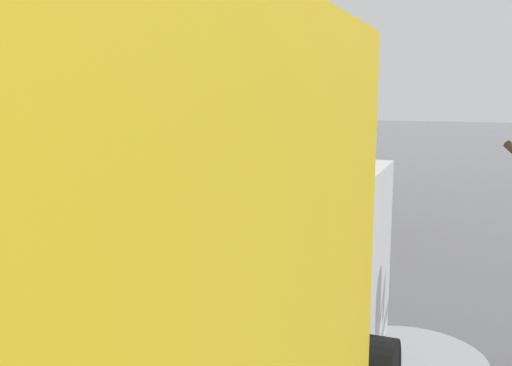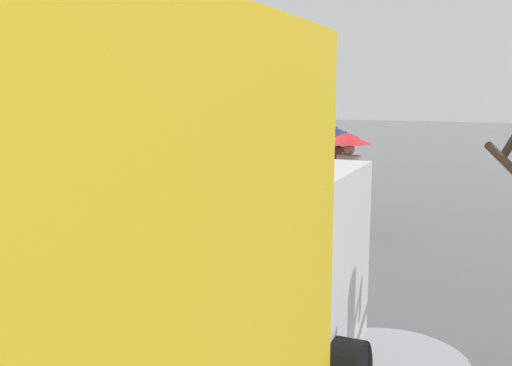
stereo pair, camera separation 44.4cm
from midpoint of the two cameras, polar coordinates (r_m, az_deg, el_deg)
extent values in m
plane|color=#5B5B5E|center=(12.32, 1.65, -4.69)|extent=(90.00, 90.00, 0.00)
cylinder|color=#999BA0|center=(6.88, 13.08, -16.61)|extent=(1.75, 1.75, 0.01)
cylinder|color=#ADAFB5|center=(9.50, -10.42, -9.12)|extent=(1.96, 1.96, 0.01)
cube|color=white|center=(14.59, -9.95, 1.61)|extent=(1.98, 5.21, 1.40)
cube|color=white|center=(16.18, -6.86, 6.42)|extent=(1.85, 1.41, 0.84)
cube|color=black|center=(16.89, -5.77, 3.82)|extent=(1.66, 0.07, 0.63)
cube|color=#232326|center=(17.06, -5.65, 0.31)|extent=(1.96, 0.17, 0.24)
cylinder|color=black|center=(16.56, -10.23, 0.06)|extent=(0.24, 0.72, 0.72)
cylinder|color=black|center=(15.72, -3.94, -0.30)|extent=(0.24, 0.72, 0.72)
cylinder|color=black|center=(13.86, -16.61, -1.98)|extent=(0.24, 0.72, 0.72)
cylinder|color=black|center=(12.85, -9.41, -2.59)|extent=(0.24, 0.72, 0.72)
cube|color=silver|center=(5.51, -1.85, -7.65)|extent=(2.27, 1.89, 1.80)
cube|color=black|center=(6.26, 1.40, -2.59)|extent=(1.98, 0.14, 0.81)
cylinder|color=black|center=(6.00, -14.74, -15.72)|extent=(0.34, 0.97, 0.96)
cube|color=red|center=(12.29, 1.74, -1.86)|extent=(0.73, 0.88, 0.56)
cube|color=red|center=(12.39, 1.73, -3.95)|extent=(0.66, 0.80, 0.04)
cylinder|color=red|center=(12.64, 1.71, 0.29)|extent=(0.56, 0.22, 0.04)
sphere|color=black|center=(12.12, 2.75, -4.69)|extent=(0.10, 0.10, 0.10)
sphere|color=black|center=(12.11, 0.78, -4.69)|extent=(0.10, 0.10, 0.10)
sphere|color=black|center=(12.71, 2.64, -4.03)|extent=(0.10, 0.10, 0.10)
sphere|color=black|center=(12.71, 0.76, -4.03)|extent=(0.10, 0.10, 0.10)
cylinder|color=red|center=(12.18, 1.38, -1.49)|extent=(0.15, 0.29, 0.69)
cube|color=#515156|center=(12.98, -1.07, -3.00)|extent=(0.63, 0.71, 0.03)
cylinder|color=#515156|center=(13.15, -0.04, -0.39)|extent=(0.04, 0.04, 1.10)
cylinder|color=#515156|center=(13.18, -1.95, -0.37)|extent=(0.04, 0.04, 1.10)
cylinder|color=black|center=(13.28, 0.05, -3.22)|extent=(0.10, 0.21, 0.20)
cylinder|color=black|center=(13.31, -2.02, -3.19)|extent=(0.10, 0.21, 0.20)
cube|color=tan|center=(12.93, -1.07, -2.11)|extent=(0.58, 0.59, 0.38)
cube|color=tan|center=(12.86, -1.08, -0.47)|extent=(0.57, 0.54, 0.37)
cylinder|color=black|center=(11.44, -2.63, -3.70)|extent=(0.18, 0.18, 0.82)
cylinder|color=black|center=(11.59, -2.05, -3.51)|extent=(0.18, 0.18, 0.82)
cube|color=#473323|center=(11.36, -2.36, 0.48)|extent=(0.38, 0.50, 0.84)
sphere|color=brown|center=(11.29, -2.38, 3.19)|extent=(0.22, 0.22, 0.22)
cylinder|color=#473323|center=(11.16, -3.14, 0.05)|extent=(0.10, 0.10, 0.55)
cylinder|color=#473323|center=(11.48, -1.93, 1.69)|extent=(0.32, 0.17, 0.50)
cylinder|color=#333338|center=(11.39, -2.08, 2.43)|extent=(0.02, 0.02, 0.86)
cone|color=yellow|center=(11.35, -2.09, 4.34)|extent=(1.04, 1.04, 0.22)
sphere|color=#333338|center=(11.34, -2.10, 4.99)|extent=(0.04, 0.04, 0.04)
cylinder|color=black|center=(12.00, 8.46, -3.17)|extent=(0.18, 0.18, 0.82)
cylinder|color=black|center=(12.11, 7.69, -3.03)|extent=(0.18, 0.18, 0.82)
cube|color=#B2A899|center=(11.91, 8.17, 0.80)|extent=(0.52, 0.44, 0.84)
sphere|color=tan|center=(11.84, 8.23, 3.39)|extent=(0.22, 0.22, 0.22)
cylinder|color=#B2A899|center=(11.76, 9.18, 0.43)|extent=(0.10, 0.10, 0.55)
cylinder|color=#B2A899|center=(11.97, 7.44, 1.93)|extent=(0.22, 0.32, 0.50)
cylinder|color=#333338|center=(11.92, 7.82, 2.66)|extent=(0.02, 0.02, 0.86)
cone|color=red|center=(11.88, 7.86, 4.48)|extent=(1.04, 1.04, 0.22)
sphere|color=#333338|center=(11.87, 7.88, 5.11)|extent=(0.04, 0.04, 0.04)
cube|color=black|center=(12.06, 8.74, 1.09)|extent=(0.34, 0.28, 0.44)
cylinder|color=black|center=(13.71, 7.05, -1.56)|extent=(0.18, 0.18, 0.82)
cylinder|color=black|center=(13.53, 6.74, -1.71)|extent=(0.18, 0.18, 0.82)
cube|color=#5B1E23|center=(13.49, 6.97, 1.83)|extent=(0.35, 0.48, 0.84)
sphere|color=#8C6647|center=(13.43, 7.01, 4.11)|extent=(0.22, 0.22, 0.22)
cylinder|color=#5B1E23|center=(13.74, 7.36, 1.74)|extent=(0.10, 0.10, 0.55)
cylinder|color=#5B1E23|center=(13.29, 6.78, 2.67)|extent=(0.31, 0.15, 0.50)
cylinder|color=#333338|center=(13.35, 6.84, 3.40)|extent=(0.02, 0.02, 0.86)
cone|color=navy|center=(13.32, 6.87, 5.02)|extent=(1.04, 1.04, 0.22)
sphere|color=#333338|center=(13.31, 6.88, 5.58)|extent=(0.04, 0.04, 0.04)
cylinder|color=black|center=(10.90, 1.72, -4.35)|extent=(0.18, 0.18, 0.82)
cylinder|color=black|center=(11.09, 1.91, -4.11)|extent=(0.18, 0.18, 0.82)
cube|color=#5B1E23|center=(10.83, 1.83, 0.04)|extent=(0.33, 0.47, 0.84)
sphere|color=#8C6647|center=(10.75, 1.85, 2.89)|extent=(0.22, 0.22, 0.22)
cylinder|color=#5B1E23|center=(10.58, 1.58, -0.45)|extent=(0.10, 0.10, 0.55)
cylinder|color=#5B1E23|center=(10.97, 1.91, 1.33)|extent=(0.31, 0.13, 0.50)
cylinder|color=#333338|center=(10.87, 1.94, 2.10)|extent=(0.02, 0.02, 0.86)
cone|color=black|center=(10.83, 1.95, 4.10)|extent=(1.04, 1.04, 0.22)
sphere|color=#333338|center=(10.82, 1.96, 4.79)|extent=(0.04, 0.04, 0.04)
camera|label=1|loc=(0.22, -91.07, -0.18)|focal=40.04mm
camera|label=2|loc=(0.22, 88.93, 0.18)|focal=40.04mm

